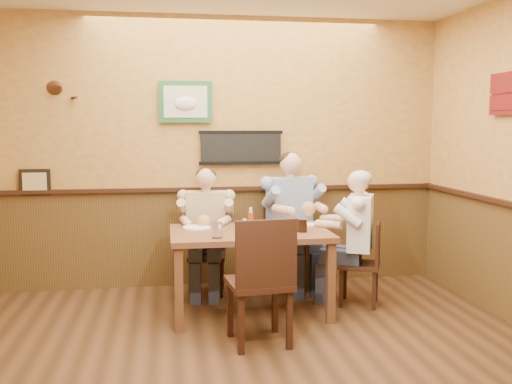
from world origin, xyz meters
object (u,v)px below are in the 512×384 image
chair_back_right (289,245)px  water_glass_mid (271,231)px  dining_table (250,241)px  hot_sauce_bottle (251,220)px  chair_near_side (259,280)px  diner_blue_polo (289,227)px  diner_tan_shirt (207,238)px  chair_back_left (207,254)px  pepper_shaker (249,227)px  diner_white_elder (360,245)px  cola_tumbler (302,226)px  water_glass_left (217,230)px  salt_shaker (245,224)px  chair_right_end (359,263)px

chair_back_right → water_glass_mid: (-0.39, -1.10, 0.36)m
dining_table → hot_sauce_bottle: bearing=-67.5°
chair_near_side → water_glass_mid: bearing=-120.4°
diner_blue_polo → water_glass_mid: size_ratio=11.10×
water_glass_mid → hot_sauce_bottle: bearing=108.2°
chair_near_side → diner_tan_shirt: diner_tan_shirt is taller
chair_back_left → hot_sauce_bottle: bearing=-55.0°
diner_tan_shirt → pepper_shaker: bearing=-57.9°
chair_back_left → diner_white_elder: size_ratio=0.70×
chair_back_right → hot_sauce_bottle: hot_sauce_bottle is taller
cola_tumbler → water_glass_mid: bearing=-143.6°
water_glass_left → salt_shaker: (0.28, 0.38, -0.02)m
chair_back_right → pepper_shaker: chair_back_right is taller
chair_back_left → pepper_shaker: pepper_shaker is taller
chair_back_left → chair_right_end: bearing=-15.0°
diner_tan_shirt → cola_tumbler: 1.14m
diner_white_elder → salt_shaker: bearing=-66.5°
pepper_shaker → cola_tumbler: bearing=-10.8°
water_glass_left → hot_sauce_bottle: 0.42m
water_glass_mid → pepper_shaker: bearing=113.9°
dining_table → water_glass_left: (-0.32, -0.29, 0.16)m
dining_table → diner_white_elder: (1.05, 0.07, -0.09)m
chair_right_end → cola_tumbler: size_ratio=7.00×
diner_blue_polo → water_glass_left: diner_blue_polo is taller
diner_tan_shirt → chair_back_left: bearing=0.0°
chair_back_right → diner_blue_polo: diner_blue_polo is taller
water_glass_left → hot_sauce_bottle: bearing=40.3°
chair_near_side → diner_blue_polo: (0.55, 1.46, 0.13)m
water_glass_left → diner_tan_shirt: bearing=91.5°
chair_back_right → water_glass_mid: 1.22m
diner_blue_polo → cola_tumbler: (-0.07, -0.86, 0.17)m
diner_tan_shirt → diner_white_elder: (1.39, -0.57, -0.00)m
diner_tan_shirt → diner_blue_polo: 0.86m
chair_near_side → water_glass_left: 0.61m
cola_tumbler → pepper_shaker: bearing=169.2°
dining_table → pepper_shaker: size_ratio=16.33×
chair_back_right → water_glass_left: (-0.83, -1.01, 0.37)m
cola_tumbler → chair_right_end: bearing=19.5°
chair_back_right → diner_tan_shirt: size_ratio=0.78×
hot_sauce_bottle → water_glass_mid: bearing=-71.8°
chair_back_left → dining_table: bearing=-54.9°
diner_blue_polo → chair_near_side: bearing=-123.9°
hot_sauce_bottle → pepper_shaker: size_ratio=2.19×
water_glass_mid → salt_shaker: size_ratio=1.28×
cola_tumbler → salt_shaker: bearing=154.2°
chair_back_left → water_glass_mid: water_glass_mid is taller
salt_shaker → chair_back_right: bearing=48.9°
chair_back_left → chair_near_side: chair_near_side is taller
chair_right_end → cola_tumbler: 0.76m
diner_tan_shirt → cola_tumbler: diner_tan_shirt is taller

